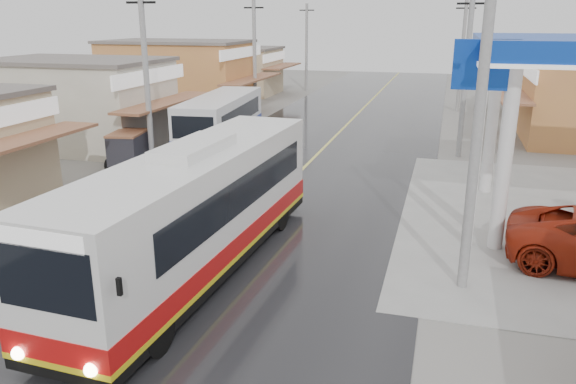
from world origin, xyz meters
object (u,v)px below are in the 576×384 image
object	(u,v)px
second_bus	(221,122)
cyclist	(233,150)
tricycle_near	(128,148)
tyre_stack	(144,181)
coach_bus	(199,210)

from	to	relation	value
second_bus	cyclist	bearing A→B (deg)	-61.23
cyclist	tricycle_near	size ratio (longest dim) A/B	0.85
second_bus	cyclist	distance (m)	2.92
second_bus	tyre_stack	xyz separation A→B (m)	(-0.63, -7.03, -1.31)
tyre_stack	second_bus	bearing A→B (deg)	84.86
coach_bus	tyre_stack	bearing A→B (deg)	132.62
tricycle_near	tyre_stack	distance (m)	3.29
coach_bus	tricycle_near	xyz separation A→B (m)	(-7.81, 9.21, -0.77)
coach_bus	cyclist	bearing A→B (deg)	109.67
tricycle_near	tyre_stack	bearing A→B (deg)	-58.03
coach_bus	tyre_stack	xyz separation A→B (m)	(-5.67, 6.82, -1.52)
second_bus	tricycle_near	size ratio (longest dim) A/B	3.84
cyclist	tricycle_near	distance (m)	4.92
tricycle_near	tyre_stack	size ratio (longest dim) A/B	2.48
coach_bus	tricycle_near	distance (m)	12.10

